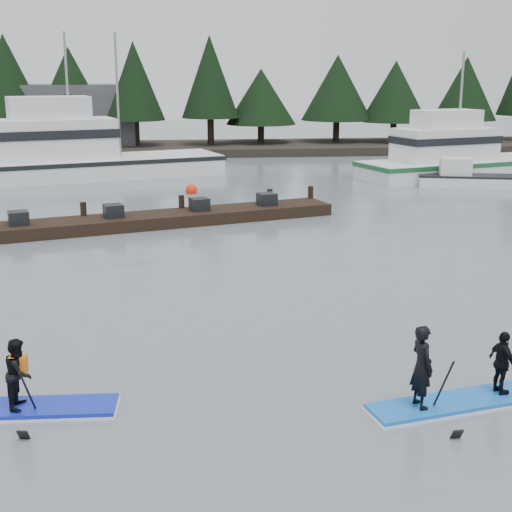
{
  "coord_description": "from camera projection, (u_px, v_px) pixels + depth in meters",
  "views": [
    {
      "loc": [
        -2.07,
        -12.44,
        5.9
      ],
      "look_at": [
        0.0,
        6.0,
        1.1
      ],
      "focal_mm": 50.0,
      "sensor_mm": 36.0,
      "label": 1
    }
  ],
  "objects": [
    {
      "name": "ground",
      "position": [
        291.0,
        389.0,
        13.67
      ],
      "size": [
        160.0,
        160.0,
        0.0
      ],
      "primitive_type": "plane",
      "color": "slate",
      "rests_on": "ground"
    },
    {
      "name": "far_shore",
      "position": [
        203.0,
        148.0,
        54.01
      ],
      "size": [
        70.0,
        8.0,
        0.6
      ],
      "primitive_type": "cube",
      "color": "#2D281E",
      "rests_on": "ground"
    },
    {
      "name": "treeline",
      "position": [
        203.0,
        152.0,
        54.08
      ],
      "size": [
        60.0,
        4.0,
        8.0
      ],
      "primitive_type": null,
      "color": "black",
      "rests_on": "ground"
    },
    {
      "name": "waterfront_building",
      "position": [
        16.0,
        118.0,
        53.87
      ],
      "size": [
        18.0,
        6.0,
        5.0
      ],
      "primitive_type": "cube",
      "color": "#4C4C51",
      "rests_on": "ground"
    },
    {
      "name": "fishing_boat_large",
      "position": [
        78.0,
        166.0,
        40.77
      ],
      "size": [
        16.08,
        8.74,
        8.99
      ],
      "rotation": [
        0.0,
        0.0,
        0.3
      ],
      "color": "white",
      "rests_on": "ground"
    },
    {
      "name": "fishing_boat_medium",
      "position": [
        460.0,
        167.0,
        41.25
      ],
      "size": [
        13.35,
        7.27,
        7.87
      ],
      "rotation": [
        0.0,
        0.0,
        0.3
      ],
      "color": "white",
      "rests_on": "ground"
    },
    {
      "name": "skiff",
      "position": [
        470.0,
        181.0,
        37.71
      ],
      "size": [
        5.56,
        2.88,
        0.62
      ],
      "primitive_type": "cube",
      "rotation": [
        0.0,
        0.0,
        -0.25
      ],
      "color": "white",
      "rests_on": "ground"
    },
    {
      "name": "floating_dock",
      "position": [
        164.0,
        219.0,
        28.32
      ],
      "size": [
        14.1,
        5.99,
        0.47
      ],
      "primitive_type": "cube",
      "rotation": [
        0.0,
        0.0,
        0.3
      ],
      "color": "black",
      "rests_on": "ground"
    },
    {
      "name": "buoy_b",
      "position": [
        191.0,
        193.0,
        35.77
      ],
      "size": [
        0.59,
        0.59,
        0.59
      ],
      "primitive_type": "sphere",
      "color": "#FE290C",
      "rests_on": "ground"
    },
    {
      "name": "buoy_c",
      "position": [
        428.0,
        179.0,
        40.67
      ],
      "size": [
        0.49,
        0.49,
        0.49
      ],
      "primitive_type": "sphere",
      "color": "#FE290C",
      "rests_on": "ground"
    },
    {
      "name": "paddleboard_solo",
      "position": [
        20.0,
        389.0,
        12.64
      ],
      "size": [
        3.37,
        1.15,
        1.84
      ],
      "rotation": [
        0.0,
        0.0,
        -0.04
      ],
      "color": "#1426BC",
      "rests_on": "ground"
    },
    {
      "name": "paddleboard_duo",
      "position": [
        458.0,
        379.0,
        12.85
      ],
      "size": [
        3.5,
        1.54,
        2.12
      ],
      "rotation": [
        0.0,
        0.0,
        0.21
      ],
      "color": "blue",
      "rests_on": "ground"
    }
  ]
}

